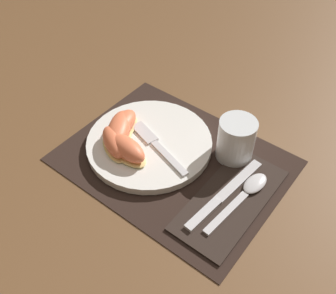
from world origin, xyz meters
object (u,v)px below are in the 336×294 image
at_px(plate, 149,144).
at_px(citrus_wedge_2, 114,143).
at_px(spoon, 248,191).
at_px(citrus_wedge_0, 121,126).
at_px(juice_glass, 236,142).
at_px(fork, 155,144).
at_px(citrus_wedge_1, 119,131).
at_px(knife, 223,195).
at_px(citrus_wedge_3, 127,149).

distance_m(plate, citrus_wedge_2, 0.08).
height_order(spoon, citrus_wedge_0, citrus_wedge_0).
bearing_deg(citrus_wedge_2, juice_glass, 36.96).
relative_size(fork, citrus_wedge_1, 1.35).
xyz_separation_m(juice_glass, fork, (-0.14, -0.09, -0.02)).
bearing_deg(citrus_wedge_0, fork, 8.48).
relative_size(knife, citrus_wedge_3, 2.06).
distance_m(plate, spoon, 0.23).
bearing_deg(citrus_wedge_2, citrus_wedge_0, 115.84).
distance_m(citrus_wedge_1, citrus_wedge_2, 0.04).
xyz_separation_m(plate, citrus_wedge_2, (-0.04, -0.06, 0.02)).
relative_size(knife, fork, 1.23).
bearing_deg(citrus_wedge_3, fork, 65.03).
xyz_separation_m(plate, knife, (0.20, -0.02, -0.00)).
distance_m(plate, citrus_wedge_1, 0.07).
xyz_separation_m(plate, fork, (0.02, 0.00, 0.01)).
distance_m(spoon, fork, 0.21).
bearing_deg(juice_glass, knife, -68.48).
xyz_separation_m(juice_glass, citrus_wedge_1, (-0.21, -0.12, -0.01)).
height_order(juice_glass, spoon, juice_glass).
bearing_deg(knife, citrus_wedge_3, -168.76).
xyz_separation_m(spoon, fork, (-0.21, -0.02, 0.01)).
distance_m(knife, citrus_wedge_1, 0.25).
height_order(plate, fork, fork).
xyz_separation_m(citrus_wedge_1, citrus_wedge_3, (0.05, -0.03, 0.00)).
relative_size(citrus_wedge_0, citrus_wedge_1, 0.88).
relative_size(juice_glass, citrus_wedge_3, 0.86).
relative_size(plate, fork, 1.50).
bearing_deg(citrus_wedge_3, citrus_wedge_1, 148.25).
bearing_deg(plate, citrus_wedge_3, -98.42).
distance_m(citrus_wedge_0, citrus_wedge_2, 0.05).
bearing_deg(spoon, knife, -131.68).
relative_size(knife, citrus_wedge_0, 1.89).
bearing_deg(citrus_wedge_3, citrus_wedge_0, 141.34).
bearing_deg(citrus_wedge_3, citrus_wedge_2, -176.34).
height_order(juice_glass, citrus_wedge_1, juice_glass).
distance_m(knife, citrus_wedge_0, 0.26).
distance_m(juice_glass, spoon, 0.11).
distance_m(spoon, citrus_wedge_2, 0.28).
height_order(knife, spoon, spoon).
distance_m(juice_glass, citrus_wedge_2, 0.25).
bearing_deg(plate, juice_glass, 29.81).
distance_m(plate, fork, 0.02).
bearing_deg(fork, plate, -179.56).
xyz_separation_m(juice_glass, spoon, (0.07, -0.07, -0.03)).
xyz_separation_m(fork, citrus_wedge_2, (-0.06, -0.06, 0.01)).
relative_size(knife, spoon, 1.20).
bearing_deg(citrus_wedge_1, knife, 2.35).
bearing_deg(citrus_wedge_0, juice_glass, 24.69).
height_order(juice_glass, knife, juice_glass).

